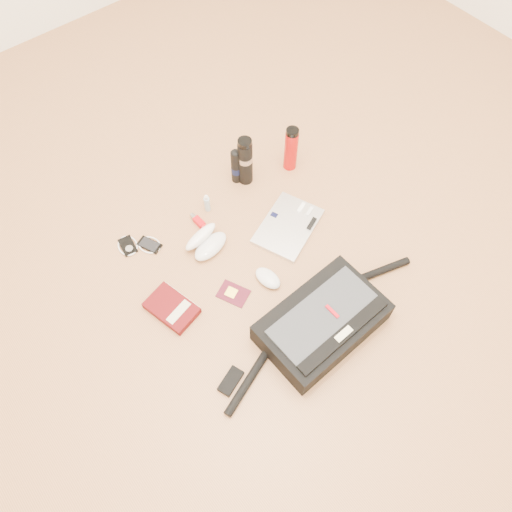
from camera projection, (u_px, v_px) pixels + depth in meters
The scene contains 14 objects.
ground at pixel (273, 274), 2.02m from camera, with size 4.00×4.00×0.00m, color #A87146.
messenger_bag at pixel (322, 323), 1.85m from camera, with size 0.96×0.30×0.13m.
laptop at pixel (288, 226), 2.13m from camera, with size 0.35×0.30×0.03m.
book at pixel (172, 308), 1.93m from camera, with size 0.17×0.22×0.04m.
passport at pixel (233, 294), 1.97m from camera, with size 0.13×0.14×0.01m.
mouse at pixel (268, 278), 1.99m from camera, with size 0.08×0.13×0.04m.
sunglasses_case at pixel (206, 242), 2.06m from camera, with size 0.19×0.17×0.10m.
ipod at pixel (128, 246), 2.09m from camera, with size 0.09×0.10×0.01m.
phone at pixel (149, 245), 2.09m from camera, with size 0.10×0.11×0.01m.
inhaler at pixel (199, 222), 2.14m from camera, with size 0.03×0.10×0.03m.
spray_bottle at pixel (207, 203), 2.15m from camera, with size 0.03×0.03×0.10m.
aerosol_can at pixel (236, 166), 2.19m from camera, with size 0.05×0.05×0.19m.
thermos_black at pixel (245, 161), 2.16m from camera, with size 0.08×0.08×0.25m.
thermos_red at pixel (291, 149), 2.22m from camera, with size 0.06×0.06×0.23m.
Camera 1 is at (-0.66, -0.71, 1.78)m, focal length 35.00 mm.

